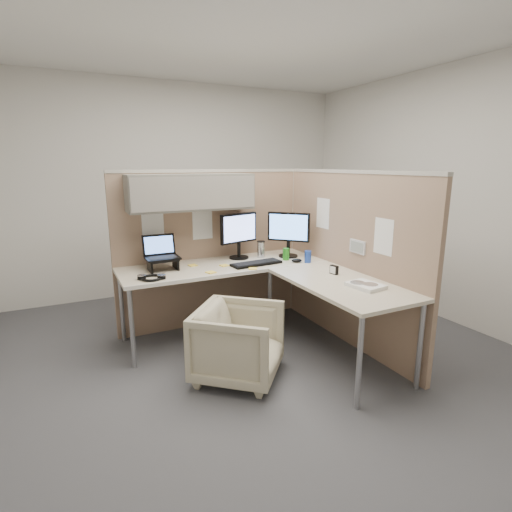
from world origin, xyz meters
name	(u,v)px	position (x,y,z in m)	size (l,w,h in m)	color
ground	(258,354)	(0.00, 0.00, 0.00)	(4.50, 4.50, 0.00)	#404046
partition_back	(202,224)	(-0.22, 0.83, 1.10)	(2.00, 0.36, 1.63)	#9B7C66
partition_right	(347,258)	(0.90, -0.07, 0.82)	(0.07, 2.03, 1.63)	#9B7C66
desk	(264,276)	(0.12, 0.13, 0.69)	(2.00, 1.98, 0.73)	beige
office_chair	(239,339)	(-0.32, -0.29, 0.33)	(0.63, 0.59, 0.65)	#B4A98F
monitor_left	(239,232)	(0.13, 0.70, 1.00)	(0.43, 0.20, 0.47)	black
monitor_right	(289,231)	(0.62, 0.54, 1.00)	(0.34, 0.34, 0.47)	black
laptop_station	(162,257)	(-0.69, 0.61, 0.85)	(0.30, 0.26, 0.31)	black
keyboard	(256,263)	(0.17, 0.38, 0.74)	(0.50, 0.17, 0.02)	black
mouse	(297,260)	(0.57, 0.29, 0.75)	(0.10, 0.07, 0.04)	black
travel_mug	(261,249)	(0.35, 0.64, 0.82)	(0.08, 0.08, 0.17)	silver
soda_can_green	(308,257)	(0.66, 0.23, 0.79)	(0.07, 0.07, 0.12)	#1E3FA5
soda_can_silver	(286,254)	(0.53, 0.42, 0.79)	(0.07, 0.07, 0.12)	#268C1E
sticky_note_a	(211,272)	(-0.33, 0.30, 0.73)	(0.08, 0.08, 0.01)	yellow
sticky_note_c	(193,265)	(-0.40, 0.62, 0.73)	(0.08, 0.08, 0.01)	yellow
sticky_note_b	(253,269)	(0.07, 0.25, 0.73)	(0.08, 0.08, 0.01)	yellow
sticky_note_d	(224,265)	(-0.13, 0.47, 0.73)	(0.08, 0.08, 0.01)	yellow
headphones	(152,278)	(-0.85, 0.32, 0.74)	(0.24, 0.24, 0.03)	black
paper_stack	(366,285)	(0.62, -0.66, 0.75)	(0.24, 0.29, 0.03)	white
desk_clock	(334,270)	(0.63, -0.23, 0.77)	(0.05, 0.08, 0.08)	black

